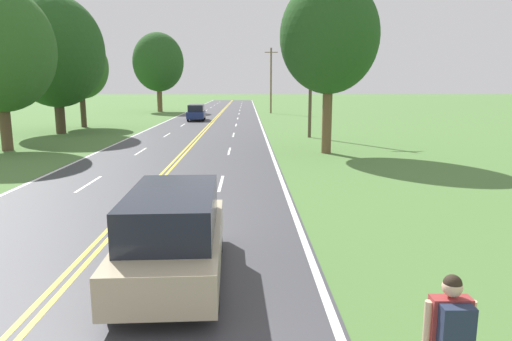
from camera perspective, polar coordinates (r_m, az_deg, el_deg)
name	(u,v)px	position (r m, az deg, el deg)	size (l,w,h in m)	color
hitchhiker_person	(450,332)	(5.95, 23.10, -18.09)	(0.59, 0.42, 1.74)	#475175
utility_pole_midground	(311,72)	(34.29, 6.86, 12.18)	(1.80, 0.24, 9.35)	brown
utility_pole_far	(271,80)	(64.10, 1.89, 11.27)	(1.80, 0.24, 8.87)	brown
tree_left_verge	(55,52)	(40.30, -23.83, 13.45)	(7.60, 7.60, 10.84)	#473828
tree_mid_treeline	(80,67)	(45.60, -21.12, 11.95)	(5.01, 5.01, 8.36)	#473828
tree_right_cluster	(329,37)	(26.46, 9.15, 16.18)	(5.47, 5.47, 9.65)	brown
tree_far_back	(158,62)	(69.53, -12.12, 13.09)	(7.33, 7.33, 11.37)	brown
car_champagne_van_approaching	(173,233)	(9.30, -10.32, -7.72)	(2.04, 4.70, 1.80)	black
car_dark_blue_suv_mid_near	(196,112)	(51.29, -7.47, 7.25)	(2.04, 4.81, 1.74)	black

